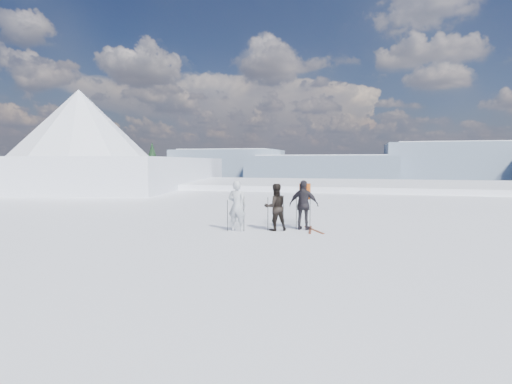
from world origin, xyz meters
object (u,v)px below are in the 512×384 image
skier_grey (237,206)px  skier_pack (304,205)px  skier_dark (275,207)px  skis_loose (312,230)px

skier_grey → skier_pack: (2.43, 0.90, -0.00)m
skier_dark → skis_loose: size_ratio=1.06×
skis_loose → skier_pack: bearing=174.7°
skier_grey → skier_pack: skier_grey is taller
skier_grey → skis_loose: bearing=-158.1°
skier_grey → skier_dark: size_ratio=1.07×
skier_dark → skis_loose: 1.68m
skier_grey → skier_dark: (1.41, 0.44, -0.06)m
skier_dark → skier_pack: 1.12m
skier_pack → skis_loose: size_ratio=1.13×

